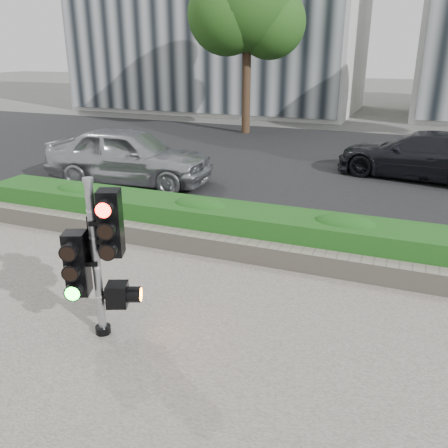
% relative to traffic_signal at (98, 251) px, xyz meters
% --- Properties ---
extents(ground, '(120.00, 120.00, 0.00)m').
position_rel_traffic_signal_xyz_m(ground, '(0.98, 0.88, -1.16)').
color(ground, '#51514C').
rests_on(ground, ground).
extents(sidewalk, '(16.00, 11.00, 0.03)m').
position_rel_traffic_signal_xyz_m(sidewalk, '(0.98, -1.62, -1.15)').
color(sidewalk, '#9E9389').
rests_on(sidewalk, ground).
extents(road, '(60.00, 13.00, 0.02)m').
position_rel_traffic_signal_xyz_m(road, '(0.98, 10.88, -1.15)').
color(road, black).
rests_on(road, ground).
extents(curb, '(60.00, 0.25, 0.12)m').
position_rel_traffic_signal_xyz_m(curb, '(0.98, 4.03, -1.10)').
color(curb, gray).
rests_on(curb, ground).
extents(stone_wall, '(12.00, 0.32, 0.34)m').
position_rel_traffic_signal_xyz_m(stone_wall, '(0.98, 2.78, -0.96)').
color(stone_wall, gray).
rests_on(stone_wall, sidewalk).
extents(hedge, '(12.00, 1.00, 0.68)m').
position_rel_traffic_signal_xyz_m(hedge, '(0.98, 3.43, -0.79)').
color(hedge, '#327D26').
rests_on(hedge, sidewalk).
extents(tree_left, '(4.61, 4.03, 7.34)m').
position_rel_traffic_signal_xyz_m(tree_left, '(-3.54, 15.43, 3.88)').
color(tree_left, black).
rests_on(tree_left, ground).
extents(traffic_signal, '(0.75, 0.66, 2.05)m').
position_rel_traffic_signal_xyz_m(traffic_signal, '(0.00, 0.00, 0.00)').
color(traffic_signal, black).
rests_on(traffic_signal, sidewalk).
extents(car_silver, '(4.61, 2.20, 1.52)m').
position_rel_traffic_signal_xyz_m(car_silver, '(-3.65, 6.37, -0.38)').
color(car_silver, '#A2A3A9').
rests_on(car_silver, road).
extents(car_dark, '(4.79, 2.62, 1.32)m').
position_rel_traffic_signal_xyz_m(car_dark, '(3.60, 9.88, -0.49)').
color(car_dark, black).
rests_on(car_dark, road).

